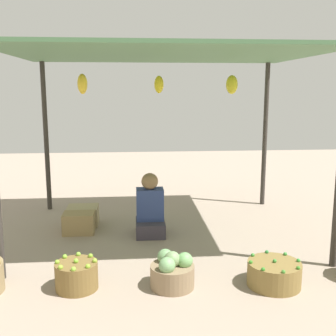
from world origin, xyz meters
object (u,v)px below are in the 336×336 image
(basket_green_chilies, at_px, (274,274))
(wooden_crate_stacked_rear, at_px, (79,223))
(basket_cabbages, at_px, (172,272))
(basket_limes, at_px, (77,275))
(wooden_crate_near_vendor, at_px, (83,216))
(vendor_person, at_px, (150,211))

(basket_green_chilies, xyz_separation_m, wooden_crate_stacked_rear, (-1.99, 1.62, 0.02))
(basket_cabbages, distance_m, wooden_crate_stacked_rear, 1.88)
(wooden_crate_stacked_rear, bearing_deg, basket_limes, -83.68)
(basket_limes, relative_size, wooden_crate_near_vendor, 0.96)
(basket_limes, distance_m, basket_cabbages, 0.88)
(wooden_crate_near_vendor, bearing_deg, basket_limes, -85.28)
(vendor_person, bearing_deg, basket_cabbages, -84.51)
(basket_limes, height_order, wooden_crate_near_vendor, basket_limes)
(wooden_crate_near_vendor, xyz_separation_m, wooden_crate_stacked_rear, (-0.02, -0.32, 0.00))
(vendor_person, xyz_separation_m, basket_limes, (-0.73, -1.42, -0.17))
(basket_limes, bearing_deg, vendor_person, 62.74)
(vendor_person, height_order, wooden_crate_stacked_rear, vendor_person)
(basket_green_chilies, bearing_deg, wooden_crate_near_vendor, 135.48)
(vendor_person, relative_size, wooden_crate_near_vendor, 1.92)
(basket_cabbages, xyz_separation_m, wooden_crate_stacked_rear, (-1.04, 1.57, -0.02))
(basket_limes, relative_size, basket_green_chilies, 0.78)
(basket_limes, xyz_separation_m, wooden_crate_stacked_rear, (-0.17, 1.53, 0.00))
(basket_limes, xyz_separation_m, basket_green_chilies, (1.82, -0.09, -0.01))
(basket_limes, bearing_deg, wooden_crate_stacked_rear, 96.32)
(vendor_person, height_order, basket_limes, vendor_person)
(basket_limes, relative_size, basket_cabbages, 0.95)
(wooden_crate_stacked_rear, bearing_deg, vendor_person, -6.55)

